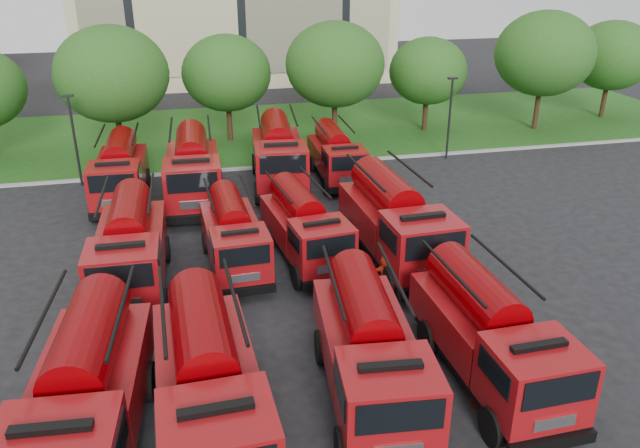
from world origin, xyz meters
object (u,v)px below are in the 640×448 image
(fire_truck_8, at_px, (120,171))
(firefighter_3, at_px, (568,409))
(fire_truck_11, at_px, (336,155))
(firefighter_5, at_px, (385,291))
(fire_truck_3, at_px, (490,334))
(fire_truck_10, at_px, (278,154))
(firefighter_4, at_px, (238,398))
(fire_truck_9, at_px, (193,169))
(fire_truck_2, at_px, (370,349))
(fire_truck_0, at_px, (85,397))
(firefighter_2, at_px, (474,404))
(fire_truck_7, at_px, (395,221))
(fire_truck_1, at_px, (208,384))
(fire_truck_5, at_px, (233,235))
(fire_truck_4, at_px, (130,247))
(fire_truck_6, at_px, (304,227))

(fire_truck_8, bearing_deg, firefighter_3, -54.28)
(fire_truck_11, distance_m, firefighter_5, 13.02)
(fire_truck_3, xyz_separation_m, fire_truck_10, (-3.29, 18.65, 0.17))
(fire_truck_10, xyz_separation_m, firefighter_4, (-4.28, -17.89, -1.79))
(fire_truck_3, relative_size, firefighter_5, 4.52)
(fire_truck_9, bearing_deg, fire_truck_2, -73.76)
(fire_truck_9, bearing_deg, firefighter_4, -86.23)
(fire_truck_10, bearing_deg, firefighter_3, -70.40)
(fire_truck_0, distance_m, fire_truck_10, 20.81)
(fire_truck_8, xyz_separation_m, firefighter_2, (10.90, -19.08, -1.62))
(fire_truck_7, relative_size, fire_truck_9, 1.00)
(fire_truck_1, relative_size, fire_truck_9, 0.97)
(firefighter_4, bearing_deg, fire_truck_11, -85.84)
(fire_truck_5, xyz_separation_m, fire_truck_10, (3.46, 9.44, 0.34))
(fire_truck_0, distance_m, fire_truck_1, 3.11)
(fire_truck_0, bearing_deg, firefighter_5, 36.57)
(fire_truck_0, relative_size, firefighter_3, 4.61)
(fire_truck_11, relative_size, firefighter_2, 3.47)
(fire_truck_1, bearing_deg, fire_truck_2, 5.92)
(fire_truck_4, height_order, fire_truck_6, fire_truck_4)
(fire_truck_1, xyz_separation_m, fire_truck_7, (8.30, 8.92, 0.06))
(firefighter_3, relative_size, firefighter_5, 1.08)
(fire_truck_9, relative_size, firefighter_5, 5.01)
(fire_truck_2, relative_size, fire_truck_10, 0.93)
(fire_truck_10, distance_m, firefighter_4, 18.48)
(firefighter_5, bearing_deg, firefighter_2, 102.42)
(fire_truck_10, bearing_deg, fire_truck_4, -120.58)
(fire_truck_0, distance_m, firefighter_5, 12.11)
(fire_truck_5, height_order, firefighter_2, fire_truck_5)
(fire_truck_7, bearing_deg, firefighter_5, -118.35)
(fire_truck_3, height_order, fire_truck_5, fire_truck_3)
(fire_truck_1, xyz_separation_m, fire_truck_10, (5.10, 19.28, 0.05))
(fire_truck_0, xyz_separation_m, fire_truck_7, (11.41, 8.76, 0.04))
(fire_truck_3, bearing_deg, fire_truck_10, 98.80)
(fire_truck_7, distance_m, firefighter_3, 10.48)
(fire_truck_3, bearing_deg, fire_truck_4, 140.60)
(fire_truck_5, distance_m, firefighter_3, 14.03)
(fire_truck_4, bearing_deg, fire_truck_0, -93.05)
(fire_truck_1, bearing_deg, fire_truck_9, 86.80)
(fire_truck_3, xyz_separation_m, firefighter_2, (-0.83, -1.04, -1.63))
(firefighter_2, relative_size, firefighter_5, 1.18)
(fire_truck_4, relative_size, fire_truck_8, 1.04)
(fire_truck_6, xyz_separation_m, firefighter_3, (5.49, -11.12, -1.50))
(fire_truck_0, bearing_deg, fire_truck_7, 42.40)
(fire_truck_1, xyz_separation_m, fire_truck_4, (-2.41, 9.12, -0.06))
(fire_truck_3, bearing_deg, fire_truck_6, 111.00)
(fire_truck_2, relative_size, fire_truck_3, 1.04)
(fire_truck_3, bearing_deg, fire_truck_2, 178.53)
(fire_truck_2, distance_m, fire_truck_6, 9.22)
(fire_truck_0, distance_m, fire_truck_9, 17.82)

